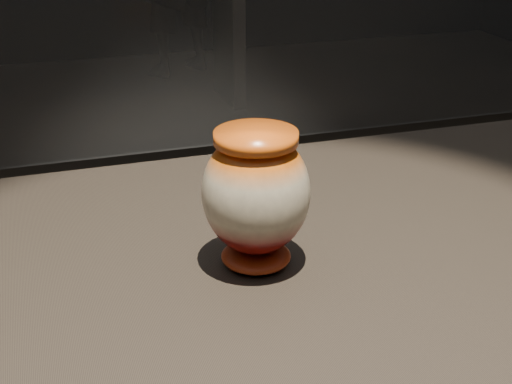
% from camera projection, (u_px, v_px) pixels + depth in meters
% --- Properties ---
extents(main_vase, '(0.18, 0.18, 0.20)m').
position_uv_depth(main_vase, '(256.00, 194.00, 0.95)').
color(main_vase, '#630B08').
rests_on(main_vase, display_plinth).
extents(back_shelf, '(2.00, 0.60, 0.90)m').
position_uv_depth(back_shelf, '(92.00, 9.00, 4.27)').
color(back_shelf, black).
rests_on(back_shelf, ground).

